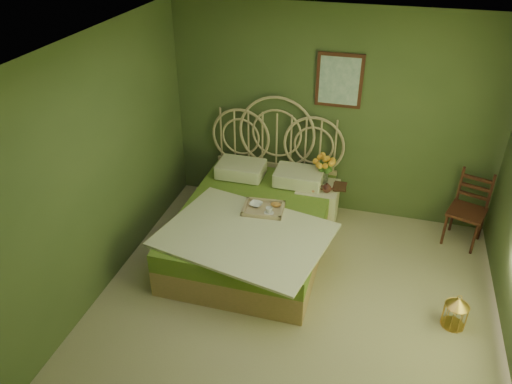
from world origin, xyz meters
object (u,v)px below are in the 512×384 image
(bed, at_px, (255,223))
(nightstand, at_px, (318,199))
(birdcage, at_px, (456,312))
(chair, at_px, (468,204))

(bed, distance_m, nightstand, 0.92)
(bed, relative_size, birdcage, 7.03)
(birdcage, bearing_deg, chair, 84.11)
(nightstand, bearing_deg, bed, -132.63)
(bed, height_order, birdcage, bed)
(bed, relative_size, chair, 2.69)
(bed, xyz_separation_m, birdcage, (2.21, -0.71, -0.16))
(bed, height_order, chair, bed)
(nightstand, distance_m, birdcage, 2.11)
(chair, xyz_separation_m, birdcage, (-0.16, -1.53, -0.33))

